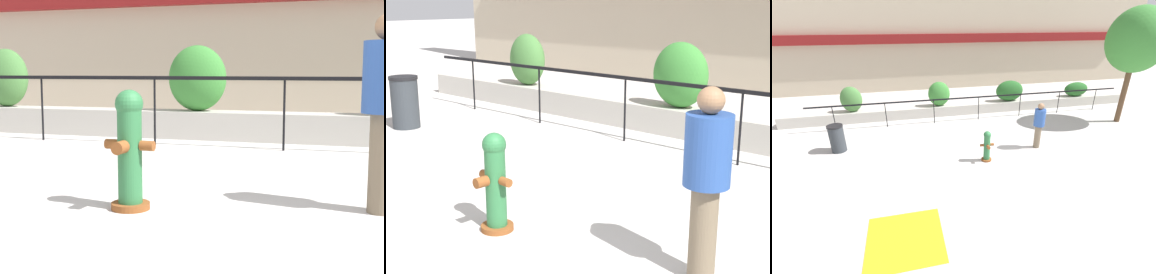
{
  "view_description": "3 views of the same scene",
  "coord_description": "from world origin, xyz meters",
  "views": [
    {
      "loc": [
        1.06,
        -3.39,
        1.25
      ],
      "look_at": [
        -0.32,
        1.08,
        0.66
      ],
      "focal_mm": 50.0,
      "sensor_mm": 36.0,
      "label": 1
    },
    {
      "loc": [
        3.37,
        -2.44,
        2.4
      ],
      "look_at": [
        -0.68,
        2.06,
        0.86
      ],
      "focal_mm": 50.0,
      "sensor_mm": 36.0,
      "label": 2
    },
    {
      "loc": [
        -3.41,
        -6.41,
        4.38
      ],
      "look_at": [
        -1.57,
        1.33,
        0.78
      ],
      "focal_mm": 24.0,
      "sensor_mm": 36.0,
      "label": 3
    }
  ],
  "objects": [
    {
      "name": "planter_wall_low",
      "position": [
        0.0,
        6.0,
        0.25
      ],
      "size": [
        18.0,
        0.7,
        0.5
      ],
      "primitive_type": "cube",
      "color": "#B7B2A8",
      "rests_on": "ground"
    },
    {
      "name": "fence_railing_segment",
      "position": [
        -0.0,
        4.9,
        1.02
      ],
      "size": [
        15.0,
        0.05,
        1.15
      ],
      "color": "black",
      "rests_on": "ground"
    },
    {
      "name": "hedge_bush_0",
      "position": [
        -5.82,
        6.0,
        1.09
      ],
      "size": [
        0.96,
        0.64,
        1.18
      ],
      "primitive_type": "ellipsoid",
      "color": "#427538",
      "rests_on": "planter_wall_low"
    },
    {
      "name": "pedestrian",
      "position": [
        1.3,
        1.48,
        0.99
      ],
      "size": [
        0.49,
        0.49,
        1.73
      ],
      "color": "brown",
      "rests_on": "ground"
    },
    {
      "name": "trash_bin",
      "position": [
        -5.93,
        2.88,
        0.51
      ],
      "size": [
        0.55,
        0.55,
        1.01
      ],
      "color": "#2D3338",
      "rests_on": "ground"
    },
    {
      "name": "hedge_bush_1",
      "position": [
        -1.73,
        6.0,
        1.1
      ],
      "size": [
        1.08,
        0.7,
        1.19
      ],
      "primitive_type": "ellipsoid",
      "color": "#387F33",
      "rests_on": "planter_wall_low"
    },
    {
      "name": "fire_hydrant",
      "position": [
        -0.86,
        0.95,
        0.55
      ],
      "size": [
        0.48,
        0.44,
        1.08
      ],
      "color": "brown",
      "rests_on": "ground"
    }
  ]
}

